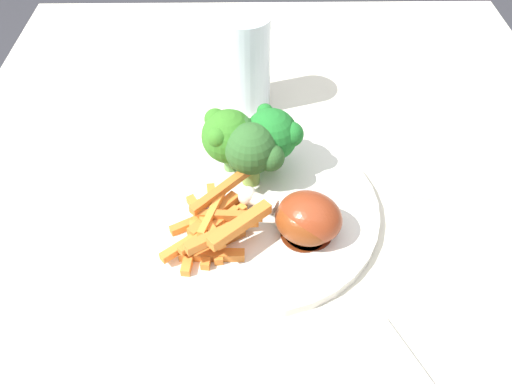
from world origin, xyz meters
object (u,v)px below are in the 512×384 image
dining_table (274,250)px  carrot_fries_pile (216,225)px  broccoli_floret_middle (252,146)px  broccoli_floret_front (228,135)px  broccoli_floret_back (271,134)px  chicken_drumstick_near (301,220)px  chicken_drumstick_far (306,216)px  dinner_plate (256,208)px  water_glass (245,62)px

dining_table → carrot_fries_pile: size_ratio=6.98×
broccoli_floret_middle → broccoli_floret_front: bearing=-124.3°
dining_table → broccoli_floret_front: size_ratio=11.89×
broccoli_floret_middle → carrot_fries_pile: broccoli_floret_middle is taller
broccoli_floret_back → chicken_drumstick_near: 0.11m
broccoli_floret_front → broccoli_floret_middle: size_ratio=1.01×
carrot_fries_pile → chicken_drumstick_near: chicken_drumstick_near is taller
carrot_fries_pile → chicken_drumstick_far: (-0.00, 0.09, 0.01)m
broccoli_floret_back → carrot_fries_pile: broccoli_floret_back is taller
dinner_plate → carrot_fries_pile: (0.04, -0.04, 0.02)m
broccoli_floret_middle → chicken_drumstick_far: size_ratio=0.68×
dining_table → water_glass: bearing=-168.7°
chicken_drumstick_near → carrot_fries_pile: bearing=-89.9°
dinner_plate → chicken_drumstick_near: bearing=47.7°
water_glass → broccoli_floret_back: bearing=11.7°
broccoli_floret_middle → carrot_fries_pile: bearing=-24.7°
broccoli_floret_front → chicken_drumstick_far: bearing=40.2°
dining_table → broccoli_floret_front: 0.18m
dinner_plate → broccoli_floret_front: 0.09m
chicken_drumstick_near → chicken_drumstick_far: 0.01m
chicken_drumstick_far → water_glass: size_ratio=0.90×
carrot_fries_pile → chicken_drumstick_far: size_ratio=1.17×
dinner_plate → broccoli_floret_front: size_ratio=3.41×
carrot_fries_pile → chicken_drumstick_near: bearing=90.1°
dining_table → broccoli_floret_back: (-0.04, -0.01, 0.17)m
broccoli_floret_middle → carrot_fries_pile: size_ratio=0.58×
broccoli_floret_front → carrot_fries_pile: (0.10, -0.01, -0.04)m
dining_table → broccoli_floret_middle: broccoli_floret_middle is taller
broccoli_floret_front → chicken_drumstick_far: size_ratio=0.69×
broccoli_floret_middle → carrot_fries_pile: (0.08, -0.04, -0.03)m
chicken_drumstick_near → chicken_drumstick_far: bearing=116.2°
dinner_plate → carrot_fries_pile: 0.06m
broccoli_floret_back → carrot_fries_pile: size_ratio=0.58×
broccoli_floret_back → chicken_drumstick_near: (0.10, 0.03, -0.03)m
chicken_drumstick_near → broccoli_floret_middle: bearing=-148.7°
broccoli_floret_front → water_glass: size_ratio=0.62×
dining_table → chicken_drumstick_near: size_ratio=8.64×
dinner_plate → broccoli_floret_middle: size_ratio=3.44×
carrot_fries_pile → water_glass: size_ratio=1.06×
chicken_drumstick_near → chicken_drumstick_far: size_ratio=0.95×
broccoli_floret_middle → chicken_drumstick_near: (0.08, 0.05, -0.03)m
dinner_plate → chicken_drumstick_near: 0.07m
dinner_plate → water_glass: 0.22m
dining_table → carrot_fries_pile: bearing=-44.0°
dinner_plate → chicken_drumstick_far: (0.04, 0.05, 0.03)m
broccoli_floret_middle → chicken_drumstick_near: 0.10m
broccoli_floret_middle → chicken_drumstick_far: broccoli_floret_middle is taller
broccoli_floret_middle → broccoli_floret_back: same height
broccoli_floret_front → chicken_drumstick_near: (0.10, 0.08, -0.03)m
chicken_drumstick_near → broccoli_floret_front: bearing=-142.7°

